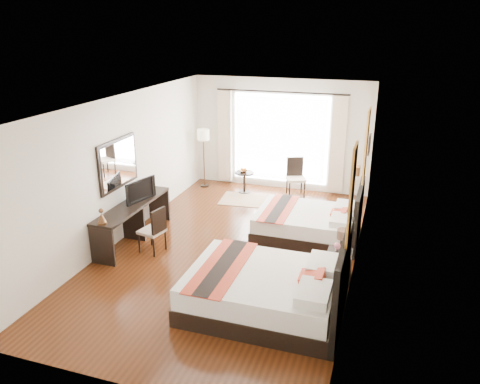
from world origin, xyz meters
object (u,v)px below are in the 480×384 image
(table_lamp, at_px, (343,236))
(vase, at_px, (337,251))
(nightstand, at_px, (338,266))
(console_desk, at_px, (134,222))
(window_chair, at_px, (295,184))
(desk_chair, at_px, (153,238))
(television, at_px, (138,190))
(bed_far, at_px, (310,223))
(bed_near, at_px, (269,290))
(side_table, at_px, (244,182))
(fruit_bowl, at_px, (243,172))
(floor_lamp, at_px, (203,139))

(table_lamp, xyz_separation_m, vase, (-0.06, -0.26, -0.17))
(nightstand, height_order, vase, vase)
(console_desk, distance_m, window_chair, 4.29)
(desk_chair, bearing_deg, table_lamp, -164.75)
(console_desk, relative_size, desk_chair, 2.49)
(television, relative_size, desk_chair, 0.87)
(bed_far, bearing_deg, window_chair, 108.97)
(bed_near, relative_size, side_table, 4.25)
(bed_far, bearing_deg, side_table, 134.88)
(bed_far, height_order, side_table, bed_far)
(vase, distance_m, fruit_bowl, 4.54)
(vase, height_order, floor_lamp, floor_lamp)
(bed_near, xyz_separation_m, table_lamp, (0.90, 1.39, 0.39))
(table_lamp, xyz_separation_m, console_desk, (-4.05, 0.12, -0.35))
(television, distance_m, floor_lamp, 3.20)
(bed_far, bearing_deg, vase, -66.31)
(nightstand, relative_size, floor_lamp, 0.33)
(vase, relative_size, desk_chair, 0.14)
(nightstand, distance_m, television, 4.10)
(table_lamp, xyz_separation_m, window_chair, (-1.54, 3.59, -0.44))
(floor_lamp, height_order, fruit_bowl, floor_lamp)
(bed_near, bearing_deg, desk_chair, 155.34)
(fruit_bowl, relative_size, window_chair, 0.21)
(console_desk, bearing_deg, fruit_bowl, 69.17)
(bed_near, distance_m, television, 3.64)
(bed_near, height_order, bed_far, bed_near)
(table_lamp, relative_size, window_chair, 0.36)
(vase, height_order, television, television)
(table_lamp, bearing_deg, bed_near, -122.97)
(nightstand, bearing_deg, console_desk, 176.20)
(nightstand, bearing_deg, fruit_bowl, 128.51)
(bed_near, height_order, table_lamp, bed_near)
(desk_chair, bearing_deg, bed_far, -138.15)
(desk_chair, xyz_separation_m, window_chair, (1.91, 3.81, 0.02))
(bed_near, xyz_separation_m, nightstand, (0.87, 1.24, -0.10))
(floor_lamp, bearing_deg, table_lamp, -41.82)
(bed_near, relative_size, console_desk, 1.05)
(nightstand, xyz_separation_m, vase, (-0.03, -0.11, 0.32))
(table_lamp, bearing_deg, nightstand, -101.11)
(desk_chair, height_order, floor_lamp, floor_lamp)
(table_lamp, distance_m, vase, 0.31)
(bed_near, height_order, side_table, bed_near)
(television, xyz_separation_m, fruit_bowl, (1.21, 3.01, -0.41))
(nightstand, xyz_separation_m, desk_chair, (-3.42, -0.07, 0.03))
(table_lamp, distance_m, desk_chair, 3.49)
(bed_far, relative_size, window_chair, 2.15)
(table_lamp, xyz_separation_m, side_table, (-2.80, 3.39, -0.46))
(bed_near, height_order, floor_lamp, floor_lamp)
(bed_far, xyz_separation_m, vase, (0.70, -1.60, 0.26))
(bed_near, xyz_separation_m, television, (-3.13, 1.74, 0.64))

